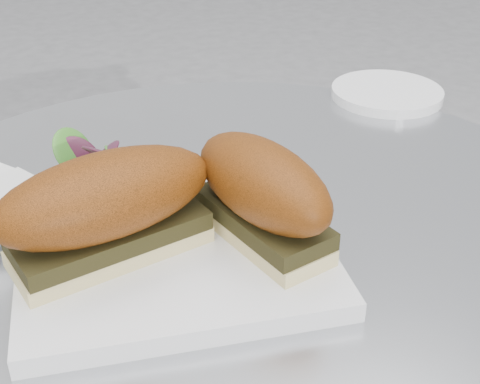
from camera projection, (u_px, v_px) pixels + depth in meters
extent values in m
cylinder|color=#B2B5BA|center=(233.00, 242.00, 0.57)|extent=(0.70, 0.70, 0.02)
cube|color=white|center=(171.00, 241.00, 0.54)|extent=(0.27, 0.27, 0.02)
cube|color=#F4E898|center=(111.00, 246.00, 0.50)|extent=(0.16, 0.09, 0.01)
cube|color=black|center=(109.00, 231.00, 0.50)|extent=(0.15, 0.09, 0.01)
ellipsoid|color=#6D300A|center=(105.00, 196.00, 0.48)|extent=(0.18, 0.11, 0.06)
cube|color=#F4E898|center=(261.00, 231.00, 0.52)|extent=(0.08, 0.13, 0.01)
cube|color=black|center=(262.00, 217.00, 0.51)|extent=(0.08, 0.13, 0.01)
ellipsoid|color=#6D300A|center=(262.00, 182.00, 0.50)|extent=(0.10, 0.15, 0.06)
cylinder|color=white|center=(387.00, 93.00, 0.81)|extent=(0.13, 0.13, 0.01)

